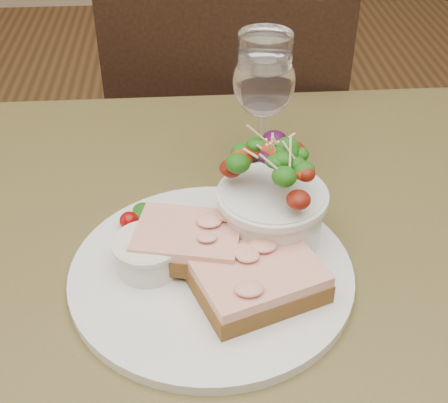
{
  "coord_description": "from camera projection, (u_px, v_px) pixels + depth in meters",
  "views": [
    {
      "loc": [
        -0.04,
        -0.5,
        1.21
      ],
      "look_at": [
        -0.0,
        0.04,
        0.81
      ],
      "focal_mm": 50.0,
      "sensor_mm": 36.0,
      "label": 1
    }
  ],
  "objects": [
    {
      "name": "dinner_plate",
      "position": [
        211.0,
        273.0,
        0.66
      ],
      "size": [
        0.3,
        0.3,
        0.01
      ],
      "primitive_type": "cylinder",
      "color": "silver",
      "rests_on": "cafe_table"
    },
    {
      "name": "wine_glass",
      "position": [
        264.0,
        86.0,
        0.75
      ],
      "size": [
        0.08,
        0.08,
        0.18
      ],
      "color": "white",
      "rests_on": "cafe_table"
    },
    {
      "name": "cafe_table",
      "position": [
        228.0,
        328.0,
        0.74
      ],
      "size": [
        0.8,
        0.8,
        0.75
      ],
      "color": "#4F4422",
      "rests_on": "ground"
    },
    {
      "name": "salad_bowl",
      "position": [
        273.0,
        193.0,
        0.66
      ],
      "size": [
        0.11,
        0.11,
        0.13
      ],
      "color": "silver",
      "rests_on": "dinner_plate"
    },
    {
      "name": "chair_far",
      "position": [
        235.0,
        223.0,
        1.46
      ],
      "size": [
        0.5,
        0.5,
        0.9
      ],
      "rotation": [
        0.0,
        0.0,
        2.91
      ],
      "color": "black",
      "rests_on": "ground"
    },
    {
      "name": "sandwich_back",
      "position": [
        188.0,
        241.0,
        0.66
      ],
      "size": [
        0.13,
        0.1,
        0.03
      ],
      "rotation": [
        0.0,
        0.0,
        -0.22
      ],
      "color": "#4B2B14",
      "rests_on": "dinner_plate"
    },
    {
      "name": "sandwich_front",
      "position": [
        258.0,
        280.0,
        0.62
      ],
      "size": [
        0.15,
        0.13,
        0.03
      ],
      "rotation": [
        0.0,
        0.0,
        0.36
      ],
      "color": "#4B2B14",
      "rests_on": "dinner_plate"
    },
    {
      "name": "ramekin",
      "position": [
        148.0,
        253.0,
        0.65
      ],
      "size": [
        0.07,
        0.07,
        0.04
      ],
      "color": "silver",
      "rests_on": "dinner_plate"
    },
    {
      "name": "garnish",
      "position": [
        138.0,
        219.0,
        0.71
      ],
      "size": [
        0.05,
        0.04,
        0.02
      ],
      "color": "#0D3E0B",
      "rests_on": "dinner_plate"
    }
  ]
}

